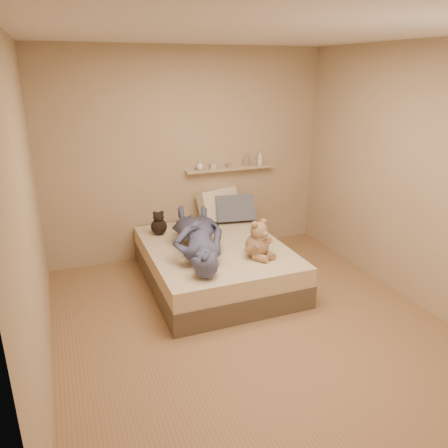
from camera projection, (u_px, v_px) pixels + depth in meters
name	position (u px, v px, depth m)	size (l,w,h in m)	color
room	(251.00, 193.00, 3.81)	(3.80, 3.80, 3.80)	#8E6C49
bed	(215.00, 264.00, 4.99)	(1.50, 1.90, 0.45)	brown
game_console	(210.00, 257.00, 4.28)	(0.16, 0.11, 0.05)	#A8AAAF
teddy_bear	(258.00, 242.00, 4.56)	(0.33, 0.34, 0.42)	#987353
dark_plush	(159.00, 224.00, 5.20)	(0.19, 0.19, 0.30)	black
pillow_cream	(219.00, 205.00, 5.70)	(0.55, 0.16, 0.40)	beige
pillow_grey	(235.00, 209.00, 5.65)	(0.50, 0.14, 0.34)	slate
person	(197.00, 235.00, 4.70)	(0.56, 1.53, 0.37)	#424767
wall_shelf	(230.00, 169.00, 5.68)	(1.20, 0.12, 0.03)	tan
shelf_bottles	(232.00, 162.00, 5.66)	(0.94, 0.10, 0.19)	white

